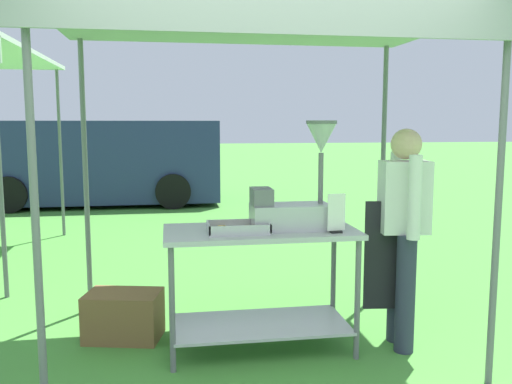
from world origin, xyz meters
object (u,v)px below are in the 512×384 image
object	(u,v)px
donut_fryer	(295,196)
van_navy	(99,161)
supply_crate	(124,316)
donut_cart	(260,265)
menu_sign	(336,216)
vendor	(403,226)
stall_canopy	(258,30)
donut_tray	(238,229)

from	to	relation	value
donut_fryer	van_navy	size ratio (longest dim) A/B	0.16
supply_crate	donut_cart	bearing A→B (deg)	-19.44
menu_sign	vendor	bearing A→B (deg)	10.07
stall_canopy	donut_fryer	world-z (taller)	stall_canopy
donut_fryer	vendor	world-z (taller)	donut_fryer
donut_cart	vendor	xyz separation A→B (m)	(1.03, -0.11, 0.27)
donut_cart	donut_tray	size ratio (longest dim) A/B	3.23
stall_canopy	van_navy	distance (m)	7.96
stall_canopy	menu_sign	size ratio (longest dim) A/B	10.61
donut_fryer	vendor	distance (m)	0.82
donut_tray	donut_fryer	distance (m)	0.48
vendor	van_navy	distance (m)	8.35
donut_tray	supply_crate	bearing A→B (deg)	152.31
donut_cart	menu_sign	size ratio (longest dim) A/B	5.04
supply_crate	van_navy	distance (m)	7.41
menu_sign	van_navy	xyz separation A→B (m)	(-2.55, 7.86, -0.13)
stall_canopy	van_navy	size ratio (longest dim) A/B	0.60
donut_fryer	menu_sign	xyz separation A→B (m)	(0.25, -0.18, -0.12)
stall_canopy	vendor	xyz separation A→B (m)	(1.03, -0.21, -1.40)
vendor	van_navy	world-z (taller)	van_navy
vendor	supply_crate	distance (m)	2.21
menu_sign	supply_crate	bearing A→B (deg)	159.52
donut_cart	menu_sign	world-z (taller)	menu_sign
vendor	menu_sign	bearing A→B (deg)	-169.93
donut_tray	van_navy	xyz separation A→B (m)	(-1.88, 7.74, -0.04)
van_navy	donut_cart	bearing A→B (deg)	-75.01
vendor	van_navy	bearing A→B (deg)	111.61
supply_crate	donut_tray	bearing A→B (deg)	-27.69
supply_crate	stall_canopy	bearing A→B (deg)	-14.26
stall_canopy	supply_crate	xyz separation A→B (m)	(-1.00, 0.26, -2.12)
donut_cart	donut_fryer	bearing A→B (deg)	-6.26
supply_crate	menu_sign	bearing A→B (deg)	-20.48
vendor	donut_cart	bearing A→B (deg)	173.78
donut_fryer	supply_crate	xyz separation A→B (m)	(-1.25, 0.38, -0.95)
menu_sign	vendor	distance (m)	0.55
donut_cart	van_navy	world-z (taller)	van_navy
vendor	supply_crate	size ratio (longest dim) A/B	2.58
donut_fryer	van_navy	world-z (taller)	van_navy
stall_canopy	van_navy	bearing A→B (deg)	105.18
donut_tray	menu_sign	distance (m)	0.69
menu_sign	van_navy	world-z (taller)	van_navy
donut_cart	van_navy	size ratio (longest dim) A/B	0.28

